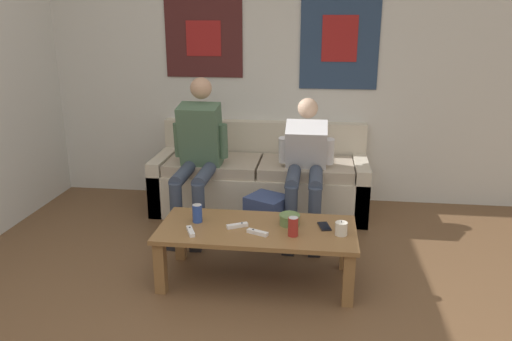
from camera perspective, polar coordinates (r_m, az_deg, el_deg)
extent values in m
cube|color=silver|center=(4.75, 0.60, 11.85)|extent=(10.00, 0.05, 2.55)
cube|color=#471E1E|center=(4.79, -6.00, 14.79)|extent=(0.73, 0.01, 0.71)
cube|color=maroon|center=(4.78, -6.02, 14.78)|extent=(0.33, 0.01, 0.32)
cube|color=navy|center=(4.67, 9.55, 14.65)|extent=(0.70, 0.01, 0.90)
cube|color=maroon|center=(4.66, 9.55, 14.65)|extent=(0.32, 0.01, 0.40)
cube|color=beige|center=(4.82, 0.93, 1.15)|extent=(1.91, 0.13, 0.77)
cube|color=beige|center=(4.54, 0.40, -2.46)|extent=(1.91, 0.60, 0.38)
cube|color=beige|center=(4.70, -10.51, -1.26)|extent=(0.12, 0.60, 0.50)
cube|color=beige|center=(4.50, 11.81, -2.18)|extent=(0.12, 0.60, 0.50)
cube|color=#B2A38E|center=(4.53, -4.86, 0.65)|extent=(0.82, 0.56, 0.10)
cube|color=#B2A38E|center=(4.43, 5.78, 0.26)|extent=(0.82, 0.56, 0.10)
cube|color=olive|center=(3.32, 0.12, -6.78)|extent=(1.30, 0.59, 0.03)
cube|color=olive|center=(3.73, -8.62, -7.44)|extent=(0.07, 0.07, 0.35)
cube|color=olive|center=(3.60, 10.15, -8.42)|extent=(0.07, 0.07, 0.35)
cube|color=olive|center=(3.32, -10.87, -10.81)|extent=(0.07, 0.07, 0.35)
cube|color=olive|center=(3.18, 10.52, -12.12)|extent=(0.07, 0.07, 0.35)
cylinder|color=#384256|center=(4.11, -8.35, -0.45)|extent=(0.11, 0.46, 0.11)
cylinder|color=#384256|center=(3.98, -9.08, -4.59)|extent=(0.10, 0.10, 0.46)
cube|color=#232328|center=(4.01, -9.21, -7.99)|extent=(0.11, 0.25, 0.05)
cylinder|color=#384256|center=(4.07, -5.91, -0.55)|extent=(0.11, 0.46, 0.11)
cylinder|color=#384256|center=(3.94, -6.56, -4.74)|extent=(0.10, 0.10, 0.46)
cube|color=#232328|center=(3.97, -6.69, -8.18)|extent=(0.11, 0.25, 0.05)
cube|color=#4C6B51|center=(4.28, -6.36, 3.98)|extent=(0.35, 0.32, 0.57)
sphere|color=tan|center=(4.28, -6.31, 9.33)|extent=(0.18, 0.18, 0.18)
cylinder|color=#4C6B51|center=(4.34, -8.84, 3.49)|extent=(0.08, 0.11, 0.30)
cylinder|color=#4C6B51|center=(4.25, -3.79, 3.37)|extent=(0.08, 0.11, 0.30)
cylinder|color=#384256|center=(3.99, 4.26, -0.89)|extent=(0.11, 0.43, 0.11)
cylinder|color=#384256|center=(3.86, 4.01, -5.10)|extent=(0.10, 0.10, 0.46)
cube|color=#232328|center=(3.89, 3.87, -8.61)|extent=(0.11, 0.25, 0.05)
cylinder|color=#384256|center=(3.98, 6.85, -0.99)|extent=(0.11, 0.43, 0.11)
cylinder|color=#384256|center=(3.86, 6.69, -5.21)|extent=(0.10, 0.10, 0.46)
cube|color=#232328|center=(3.89, 6.55, -8.72)|extent=(0.11, 0.25, 0.05)
cube|color=silver|center=(4.21, 5.77, 2.72)|extent=(0.34, 0.36, 0.46)
sphere|color=beige|center=(4.28, 5.94, 7.10)|extent=(0.17, 0.17, 0.17)
cylinder|color=silver|center=(4.24, 3.14, 2.37)|extent=(0.08, 0.12, 0.24)
cylinder|color=silver|center=(4.24, 8.38, 2.18)|extent=(0.08, 0.12, 0.24)
cube|color=navy|center=(3.95, 1.27, -5.56)|extent=(0.37, 0.36, 0.38)
cube|color=navy|center=(3.90, 0.32, -7.26)|extent=(0.22, 0.17, 0.17)
cylinder|color=#607F47|center=(3.35, 3.86, -5.63)|extent=(0.13, 0.13, 0.07)
torus|color=#607F47|center=(3.34, 3.87, -5.12)|extent=(0.14, 0.14, 0.02)
cylinder|color=silver|center=(3.24, 9.71, -6.56)|extent=(0.08, 0.08, 0.09)
cylinder|color=black|center=(3.22, 9.75, -5.76)|extent=(0.00, 0.00, 0.01)
cylinder|color=#28479E|center=(3.40, -6.73, -4.90)|extent=(0.07, 0.07, 0.12)
cylinder|color=silver|center=(3.38, -6.76, -3.92)|extent=(0.06, 0.06, 0.00)
cylinder|color=maroon|center=(3.18, 4.27, -6.42)|extent=(0.07, 0.07, 0.12)
cylinder|color=silver|center=(3.16, 4.29, -5.39)|extent=(0.06, 0.06, 0.00)
cube|color=white|center=(3.32, -2.16, -6.31)|extent=(0.14, 0.10, 0.02)
cylinder|color=#333842|center=(3.32, -1.63, -6.01)|extent=(0.01, 0.01, 0.00)
cube|color=white|center=(3.26, -7.48, -6.91)|extent=(0.09, 0.15, 0.02)
cylinder|color=#333842|center=(3.28, -7.59, -6.46)|extent=(0.01, 0.01, 0.00)
cube|color=white|center=(3.21, 0.17, -7.10)|extent=(0.15, 0.09, 0.02)
cylinder|color=#333842|center=(3.22, -0.33, -6.75)|extent=(0.01, 0.01, 0.00)
cube|color=black|center=(3.35, 7.81, -6.34)|extent=(0.10, 0.15, 0.01)
cube|color=black|center=(3.35, 7.81, -6.25)|extent=(0.09, 0.14, 0.00)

